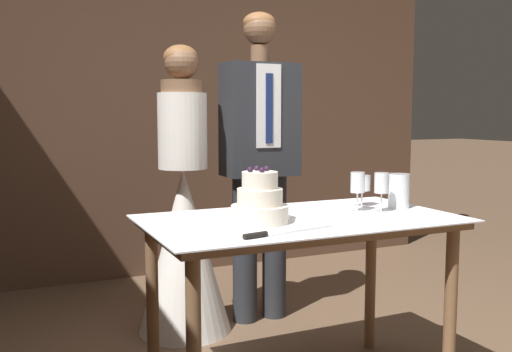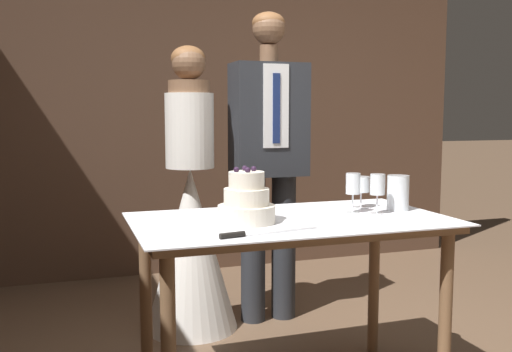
{
  "view_description": "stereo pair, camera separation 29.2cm",
  "coord_description": "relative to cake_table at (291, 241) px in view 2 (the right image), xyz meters",
  "views": [
    {
      "loc": [
        -1.32,
        -1.92,
        1.27
      ],
      "look_at": [
        -0.12,
        0.73,
        0.95
      ],
      "focal_mm": 40.0,
      "sensor_mm": 36.0,
      "label": 1
    },
    {
      "loc": [
        -1.05,
        -2.02,
        1.27
      ],
      "look_at": [
        -0.12,
        0.73,
        0.95
      ],
      "focal_mm": 40.0,
      "sensor_mm": 36.0,
      "label": 2
    }
  ],
  "objects": [
    {
      "name": "wall_back",
      "position": [
        0.12,
        2.24,
        0.74
      ],
      "size": [
        4.57,
        0.12,
        2.91
      ],
      "primitive_type": "cube",
      "color": "#513828",
      "rests_on": "ground_plane"
    },
    {
      "name": "cake_table",
      "position": [
        0.0,
        0.0,
        0.0
      ],
      "size": [
        1.37,
        0.78,
        0.82
      ],
      "color": "brown",
      "rests_on": "ground_plane"
    },
    {
      "name": "tiered_cake",
      "position": [
        -0.21,
        -0.03,
        0.19
      ],
      "size": [
        0.24,
        0.24,
        0.24
      ],
      "color": "silver",
      "rests_on": "cake_table"
    },
    {
      "name": "cake_knife",
      "position": [
        -0.28,
        -0.28,
        0.11
      ],
      "size": [
        0.42,
        0.09,
        0.02
      ],
      "rotation": [
        0.0,
        0.0,
        0.17
      ],
      "color": "silver",
      "rests_on": "cake_table"
    },
    {
      "name": "wine_glass_near",
      "position": [
        0.43,
        0.16,
        0.21
      ],
      "size": [
        0.08,
        0.08,
        0.15
      ],
      "color": "silver",
      "rests_on": "cake_table"
    },
    {
      "name": "wine_glass_middle",
      "position": [
        0.41,
        -0.02,
        0.23
      ],
      "size": [
        0.07,
        0.07,
        0.18
      ],
      "color": "silver",
      "rests_on": "cake_table"
    },
    {
      "name": "wine_glass_far",
      "position": [
        0.32,
        0.04,
        0.23
      ],
      "size": [
        0.07,
        0.07,
        0.19
      ],
      "color": "silver",
      "rests_on": "cake_table"
    },
    {
      "name": "hurricane_candle",
      "position": [
        0.56,
        0.03,
        0.18
      ],
      "size": [
        0.1,
        0.1,
        0.17
      ],
      "color": "silver",
      "rests_on": "cake_table"
    },
    {
      "name": "bride",
      "position": [
        -0.24,
        0.96,
        -0.11
      ],
      "size": [
        0.54,
        0.54,
        1.66
      ],
      "color": "white",
      "rests_on": "ground_plane"
    },
    {
      "name": "groom",
      "position": [
        0.24,
        0.96,
        0.33
      ],
      "size": [
        0.44,
        0.25,
        1.87
      ],
      "color": "#282B30",
      "rests_on": "ground_plane"
    }
  ]
}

